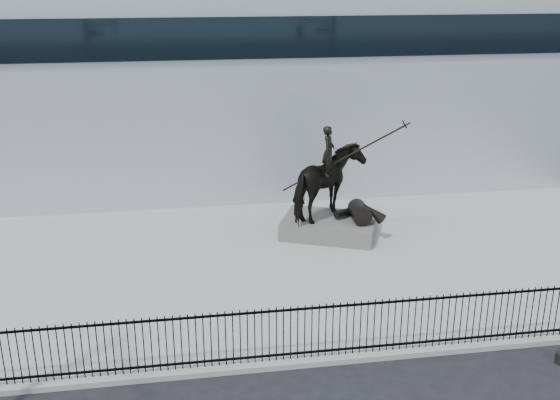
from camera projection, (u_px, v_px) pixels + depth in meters
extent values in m
plane|color=black|center=(293.00, 394.00, 15.42)|extent=(120.00, 120.00, 0.00)
cube|color=gray|center=(256.00, 267.00, 21.92)|extent=(30.00, 12.00, 0.15)
cube|color=#B6BDC7|center=(222.00, 76.00, 32.58)|extent=(44.00, 14.00, 9.00)
cube|color=black|center=(284.00, 354.00, 16.49)|extent=(22.00, 0.05, 0.05)
cube|color=black|center=(284.00, 310.00, 16.08)|extent=(22.00, 0.05, 0.05)
cube|color=black|center=(284.00, 334.00, 16.29)|extent=(22.00, 0.03, 1.50)
cube|color=#57544F|center=(329.00, 226.00, 24.33)|extent=(4.01, 3.45, 0.63)
imported|color=black|center=(331.00, 184.00, 23.78)|extent=(3.14, 3.35, 2.69)
imported|color=black|center=(329.00, 151.00, 23.40)|extent=(0.66, 0.78, 1.82)
cylinder|color=black|center=(341.00, 159.00, 23.38)|extent=(4.00, 1.75, 2.73)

